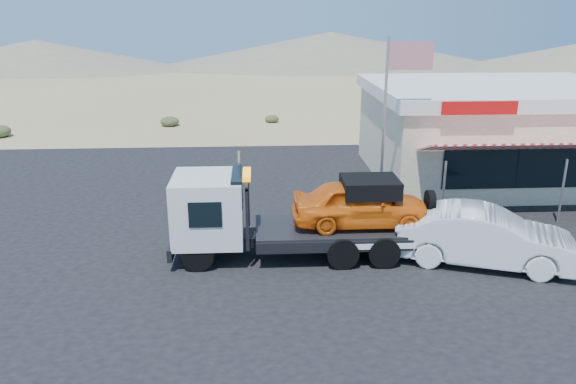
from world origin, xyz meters
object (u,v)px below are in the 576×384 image
tow_truck (299,211)px  white_sedan (485,237)px  flagpole (392,107)px  jerky_store (495,130)px

tow_truck → white_sedan: (5.13, -0.90, -0.54)m
white_sedan → flagpole: 5.41m
white_sedan → jerky_store: size_ratio=0.47×
flagpole → tow_truck: bearing=-135.5°
tow_truck → jerky_store: bearing=41.0°
tow_truck → jerky_store: (8.89, 7.73, 0.62)m
jerky_store → flagpole: flagpole is taller
tow_truck → jerky_store: 11.80m
white_sedan → jerky_store: (3.76, 8.64, 1.17)m
white_sedan → flagpole: (-1.81, 4.16, 2.94)m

